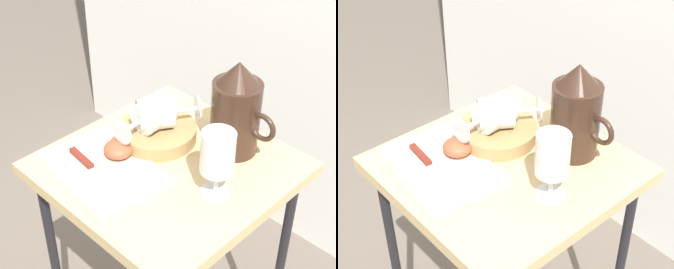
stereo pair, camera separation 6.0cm
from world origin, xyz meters
TOP-DOWN VIEW (x-y plane):
  - table at (0.00, 0.00)m, footprint 0.50×0.50m
  - linen_napkin at (-0.09, -0.11)m, footprint 0.30×0.22m
  - basket_tray at (-0.09, 0.05)m, footprint 0.19×0.19m
  - pitcher at (0.07, 0.15)m, footprint 0.16×0.11m
  - wine_glass_upright at (0.14, 0.00)m, footprint 0.07×0.07m
  - wine_glass_tipped_near at (-0.09, 0.04)m, footprint 0.08×0.15m
  - wine_glass_tipped_far at (-0.08, 0.05)m, footprint 0.14×0.16m
  - apple_half_left at (-0.10, -0.06)m, footprint 0.07×0.07m
  - knife at (-0.10, -0.14)m, footprint 0.24×0.04m

SIDE VIEW (x-z plane):
  - table at x=0.00m, z-range 0.28..1.00m
  - linen_napkin at x=-0.09m, z-range 0.72..0.72m
  - knife at x=-0.10m, z-range 0.72..0.73m
  - basket_tray at x=-0.09m, z-range 0.72..0.75m
  - apple_half_left at x=-0.10m, z-range 0.72..0.76m
  - wine_glass_tipped_far at x=-0.08m, z-range 0.75..0.83m
  - wine_glass_tipped_near at x=-0.09m, z-range 0.75..0.83m
  - pitcher at x=0.07m, z-range 0.69..0.92m
  - wine_glass_upright at x=0.14m, z-range 0.74..0.89m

